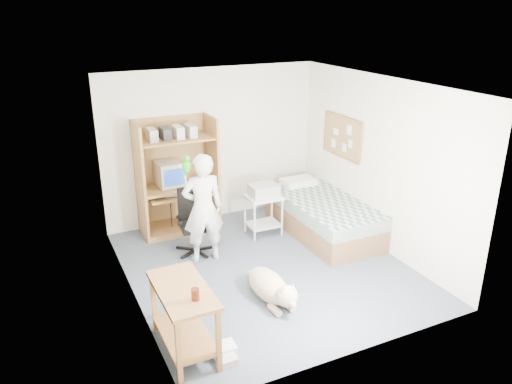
% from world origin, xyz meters
% --- Properties ---
extents(floor, '(4.00, 4.00, 0.00)m').
position_xyz_m(floor, '(0.00, 0.00, 0.00)').
color(floor, '#4A5365').
rests_on(floor, ground).
extents(wall_back, '(3.60, 0.02, 2.50)m').
position_xyz_m(wall_back, '(0.00, 2.00, 1.25)').
color(wall_back, silver).
rests_on(wall_back, floor).
extents(wall_right, '(0.02, 4.00, 2.50)m').
position_xyz_m(wall_right, '(1.80, 0.00, 1.25)').
color(wall_right, silver).
rests_on(wall_right, floor).
extents(wall_left, '(0.02, 4.00, 2.50)m').
position_xyz_m(wall_left, '(-1.80, 0.00, 1.25)').
color(wall_left, silver).
rests_on(wall_left, floor).
extents(ceiling, '(3.60, 4.00, 0.02)m').
position_xyz_m(ceiling, '(0.00, 0.00, 2.50)').
color(ceiling, white).
rests_on(ceiling, wall_back).
extents(computer_hutch, '(1.20, 0.63, 1.80)m').
position_xyz_m(computer_hutch, '(-0.70, 1.74, 0.82)').
color(computer_hutch, olive).
rests_on(computer_hutch, floor).
extents(bed, '(1.02, 2.02, 0.66)m').
position_xyz_m(bed, '(1.30, 0.62, 0.29)').
color(bed, brown).
rests_on(bed, floor).
extents(side_desk, '(0.50, 1.00, 0.75)m').
position_xyz_m(side_desk, '(-1.55, -1.20, 0.49)').
color(side_desk, brown).
rests_on(side_desk, floor).
extents(corkboard, '(0.04, 0.94, 0.66)m').
position_xyz_m(corkboard, '(1.77, 0.90, 1.45)').
color(corkboard, olive).
rests_on(corkboard, wall_right).
extents(office_chair, '(0.53, 0.53, 0.94)m').
position_xyz_m(office_chair, '(-0.72, 0.91, 0.34)').
color(office_chair, black).
rests_on(office_chair, floor).
extents(person, '(0.60, 0.42, 1.56)m').
position_xyz_m(person, '(-0.68, 0.61, 0.78)').
color(person, silver).
rests_on(person, floor).
extents(parrot, '(0.11, 0.20, 0.32)m').
position_xyz_m(parrot, '(-0.88, 0.62, 1.43)').
color(parrot, '#148B14').
rests_on(parrot, person).
extents(dog, '(0.41, 1.14, 0.43)m').
position_xyz_m(dog, '(-0.31, -0.75, 0.19)').
color(dog, '#D4B68E').
rests_on(dog, floor).
extents(printer_cart, '(0.54, 0.44, 0.64)m').
position_xyz_m(printer_cart, '(0.44, 1.00, 0.42)').
color(printer_cart, silver).
rests_on(printer_cart, floor).
extents(printer, '(0.42, 0.33, 0.18)m').
position_xyz_m(printer, '(0.44, 1.00, 0.73)').
color(printer, '#A5A4A0').
rests_on(printer, printer_cart).
extents(crt_monitor, '(0.42, 0.44, 0.38)m').
position_xyz_m(crt_monitor, '(-0.80, 1.75, 0.96)').
color(crt_monitor, beige).
rests_on(crt_monitor, computer_hutch).
extents(keyboard, '(0.47, 0.21, 0.03)m').
position_xyz_m(keyboard, '(-0.72, 1.58, 0.67)').
color(keyboard, beige).
rests_on(keyboard, computer_hutch).
extents(pencil_cup, '(0.08, 0.08, 0.12)m').
position_xyz_m(pencil_cup, '(-0.32, 1.65, 0.82)').
color(pencil_cup, yellow).
rests_on(pencil_cup, computer_hutch).
extents(drink_glass, '(0.08, 0.08, 0.12)m').
position_xyz_m(drink_glass, '(-1.50, -1.46, 0.81)').
color(drink_glass, '#40170A').
rests_on(drink_glass, side_desk).
extents(floor_box_a, '(0.26, 0.22, 0.10)m').
position_xyz_m(floor_box_a, '(-1.21, -1.42, 0.05)').
color(floor_box_a, white).
rests_on(floor_box_a, floor).
extents(floor_box_b, '(0.18, 0.22, 0.08)m').
position_xyz_m(floor_box_b, '(-1.23, -1.56, 0.04)').
color(floor_box_b, '#BBBBB6').
rests_on(floor_box_b, floor).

